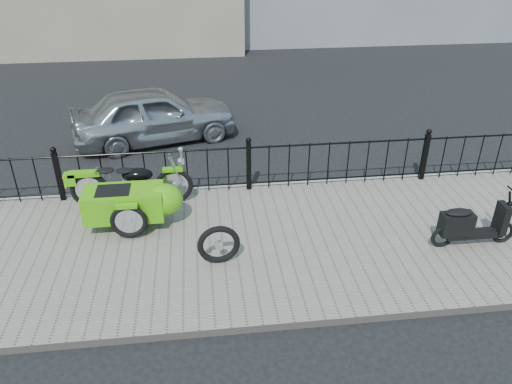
{
  "coord_description": "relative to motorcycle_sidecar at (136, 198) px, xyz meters",
  "views": [
    {
      "loc": [
        -0.88,
        -7.17,
        4.82
      ],
      "look_at": [
        -0.03,
        -0.1,
        0.82
      ],
      "focal_mm": 35.0,
      "sensor_mm": 36.0,
      "label": 1
    }
  ],
  "objects": [
    {
      "name": "curb",
      "position": [
        2.03,
        1.1,
        -0.53
      ],
      "size": [
        30.0,
        0.1,
        0.12
      ],
      "primitive_type": "cube",
      "color": "gray",
      "rests_on": "ground"
    },
    {
      "name": "sidewalk",
      "position": [
        2.03,
        -0.84,
        -0.53
      ],
      "size": [
        30.0,
        3.8,
        0.12
      ],
      "primitive_type": "cube",
      "color": "slate",
      "rests_on": "ground"
    },
    {
      "name": "iron_fence",
      "position": [
        2.03,
        0.96,
        -0.01
      ],
      "size": [
        14.11,
        0.11,
        1.08
      ],
      "color": "black",
      "rests_on": "sidewalk"
    },
    {
      "name": "motorcycle_sidecar",
      "position": [
        0.0,
        0.0,
        0.0
      ],
      "size": [
        2.28,
        1.48,
        0.98
      ],
      "color": "black",
      "rests_on": "sidewalk"
    },
    {
      "name": "spare_tire",
      "position": [
        1.33,
        -1.32,
        -0.15
      ],
      "size": [
        0.66,
        0.14,
        0.66
      ],
      "primitive_type": "torus",
      "rotation": [
        1.57,
        0.0,
        0.07
      ],
      "color": "black",
      "rests_on": "sidewalk"
    },
    {
      "name": "sedan_car",
      "position": [
        0.11,
        3.88,
        0.06
      ],
      "size": [
        4.09,
        2.48,
        1.3
      ],
      "primitive_type": "imported",
      "rotation": [
        0.0,
        0.0,
        1.83
      ],
      "color": "#A7A9AE",
      "rests_on": "ground"
    },
    {
      "name": "scooter",
      "position": [
        5.31,
        -1.34,
        -0.11
      ],
      "size": [
        1.4,
        0.41,
        0.95
      ],
      "color": "black",
      "rests_on": "sidewalk"
    },
    {
      "name": "ground",
      "position": [
        2.03,
        -0.34,
        -0.59
      ],
      "size": [
        120.0,
        120.0,
        0.0
      ],
      "primitive_type": "plane",
      "color": "black",
      "rests_on": "ground"
    }
  ]
}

